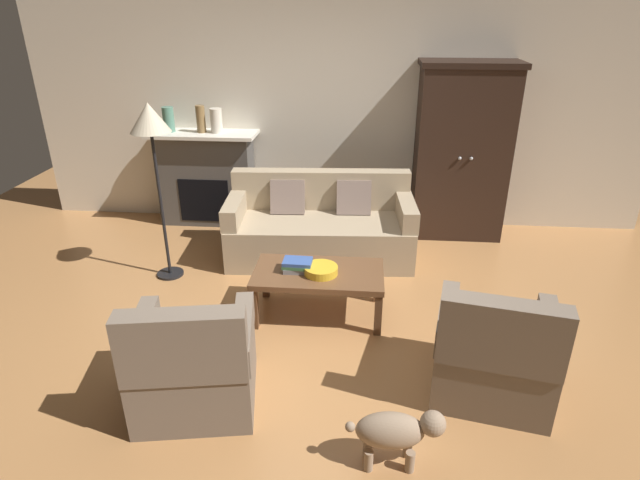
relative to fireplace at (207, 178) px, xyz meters
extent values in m
plane|color=#B27A47|center=(1.55, -2.30, -0.57)|extent=(9.60, 9.60, 0.00)
cube|color=silver|center=(1.55, 0.25, 0.83)|extent=(7.20, 0.10, 2.80)
cube|color=#4C4947|center=(0.00, 0.00, -0.03)|extent=(1.10, 0.36, 1.08)
cube|color=black|center=(0.00, -0.18, -0.23)|extent=(0.60, 0.01, 0.52)
cube|color=white|center=(0.00, -0.02, 0.53)|extent=(1.26, 0.48, 0.04)
cube|color=black|center=(2.95, -0.08, 0.37)|extent=(1.00, 0.52, 1.88)
cube|color=black|center=(2.95, -0.08, 1.34)|extent=(1.06, 0.55, 0.06)
sphere|color=#ADAFB5|center=(2.89, -0.35, 0.41)|extent=(0.04, 0.04, 0.04)
sphere|color=#ADAFB5|center=(3.01, -0.35, 0.41)|extent=(0.04, 0.04, 0.04)
cube|color=tan|center=(1.44, -0.88, -0.35)|extent=(1.95, 0.96, 0.44)
cube|color=tan|center=(1.42, -0.54, 0.08)|extent=(1.91, 0.30, 0.42)
cube|color=tan|center=(0.57, -0.93, -0.02)|extent=(0.21, 0.81, 0.22)
cube|color=tan|center=(2.32, -0.82, -0.02)|extent=(0.21, 0.81, 0.22)
cube|color=#7F6B60|center=(1.08, -0.70, 0.04)|extent=(0.37, 0.21, 0.37)
cube|color=#7F6B60|center=(1.78, -0.66, 0.04)|extent=(0.37, 0.21, 0.37)
cube|color=brown|center=(1.53, -1.98, -0.17)|extent=(1.10, 0.60, 0.05)
cube|color=brown|center=(1.02, -2.24, -0.38)|extent=(0.06, 0.06, 0.37)
cube|color=brown|center=(2.04, -2.24, -0.38)|extent=(0.06, 0.06, 0.37)
cube|color=brown|center=(1.02, -1.72, -0.38)|extent=(0.06, 0.06, 0.37)
cube|color=brown|center=(2.04, -1.72, -0.38)|extent=(0.06, 0.06, 0.37)
cylinder|color=gold|center=(1.55, -2.02, -0.11)|extent=(0.29, 0.29, 0.07)
cube|color=gray|center=(1.35, -1.98, -0.13)|extent=(0.24, 0.18, 0.04)
cube|color=#427A4C|center=(1.35, -1.98, -0.09)|extent=(0.25, 0.18, 0.03)
cube|color=#38569E|center=(1.35, -1.98, -0.06)|extent=(0.25, 0.18, 0.03)
cylinder|color=slate|center=(-0.38, -0.02, 0.69)|extent=(0.13, 0.13, 0.28)
cylinder|color=olive|center=(0.00, -0.02, 0.70)|extent=(0.10, 0.10, 0.31)
cylinder|color=beige|center=(0.18, -0.02, 0.69)|extent=(0.14, 0.14, 0.27)
cube|color=#756656|center=(0.80, -3.10, -0.36)|extent=(0.88, 0.88, 0.42)
cube|color=#756656|center=(0.85, -3.41, 0.08)|extent=(0.78, 0.29, 0.46)
cube|color=#756656|center=(1.13, -3.05, -0.05)|extent=(0.24, 0.71, 0.20)
cube|color=#756656|center=(0.48, -3.16, -0.05)|extent=(0.24, 0.71, 0.20)
cube|color=#756656|center=(2.81, -2.82, -0.36)|extent=(0.89, 0.89, 0.42)
cube|color=#756656|center=(2.75, -3.13, 0.08)|extent=(0.78, 0.30, 0.46)
cube|color=#756656|center=(3.13, -2.89, -0.05)|extent=(0.25, 0.71, 0.20)
cube|color=#756656|center=(2.49, -2.76, -0.05)|extent=(0.25, 0.71, 0.20)
cylinder|color=black|center=(-0.02, -1.40, -0.56)|extent=(0.26, 0.26, 0.02)
cylinder|color=black|center=(-0.02, -1.40, 0.16)|extent=(0.03, 0.03, 1.46)
cone|color=beige|center=(-0.02, -1.40, 1.00)|extent=(0.36, 0.36, 0.26)
ellipsoid|color=gray|center=(2.08, -3.55, -0.32)|extent=(0.41, 0.22, 0.22)
sphere|color=gray|center=(2.32, -3.54, -0.26)|extent=(0.15, 0.15, 0.15)
cylinder|color=gray|center=(2.20, -3.49, -0.50)|extent=(0.06, 0.06, 0.14)
cylinder|color=gray|center=(2.21, -3.60, -0.50)|extent=(0.06, 0.06, 0.14)
cylinder|color=gray|center=(1.96, -3.51, -0.50)|extent=(0.06, 0.06, 0.14)
cylinder|color=gray|center=(1.97, -3.62, -0.50)|extent=(0.06, 0.06, 0.14)
sphere|color=gray|center=(1.85, -3.57, -0.30)|extent=(0.06, 0.06, 0.06)
camera|label=1|loc=(1.88, -5.83, 1.93)|focal=29.15mm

